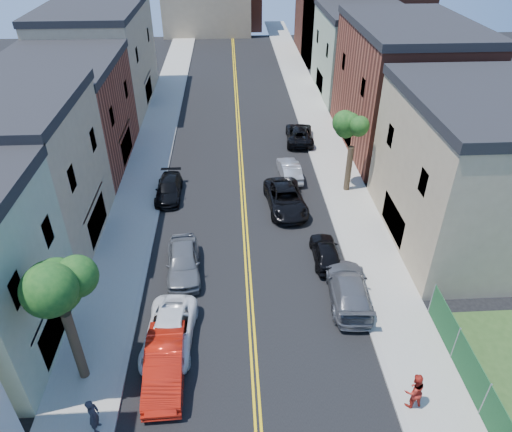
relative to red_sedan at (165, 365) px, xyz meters
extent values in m
cube|color=gray|center=(-3.77, 26.21, -0.74)|extent=(3.20, 100.00, 0.15)
cube|color=gray|center=(12.03, 26.21, -0.74)|extent=(3.20, 100.00, 0.15)
cube|color=gray|center=(-2.02, 26.21, -0.74)|extent=(0.30, 100.00, 0.15)
cube|color=gray|center=(10.28, 26.21, -0.74)|extent=(0.30, 100.00, 0.15)
cube|color=#998466|center=(-9.87, 11.21, 3.69)|extent=(9.00, 10.00, 9.00)
cube|color=brown|center=(-9.87, 22.21, 3.19)|extent=(9.00, 12.00, 8.00)
cube|color=#998466|center=(-9.87, 36.21, 3.94)|extent=(9.00, 16.00, 9.50)
cube|color=#998466|center=(18.13, 10.21, 3.69)|extent=(9.00, 12.00, 9.00)
cube|color=brown|center=(18.13, 24.21, 4.19)|extent=(9.00, 14.00, 10.00)
cube|color=gray|center=(18.13, 38.21, 3.44)|extent=(9.00, 12.00, 8.50)
cube|color=#4C2319|center=(21.63, 54.21, 5.19)|extent=(16.00, 14.00, 12.00)
cylinder|color=#39281C|center=(-3.77, 0.21, 1.32)|extent=(0.44, 0.44, 3.96)
sphere|color=#113E13|center=(-3.77, 0.21, 5.64)|extent=(5.20, 5.20, 5.20)
sphere|color=#113E13|center=(-3.25, -0.18, 6.68)|extent=(3.90, 3.90, 3.90)
sphere|color=#113E13|center=(-4.29, 0.73, 5.12)|extent=(3.64, 3.64, 3.64)
cylinder|color=#39281C|center=(12.03, 16.21, 1.10)|extent=(0.44, 0.44, 3.52)
sphere|color=#113E13|center=(12.03, 16.21, 4.84)|extent=(4.40, 4.40, 4.40)
sphere|color=#113E13|center=(12.47, 15.88, 5.72)|extent=(3.30, 3.30, 3.30)
sphere|color=#113E13|center=(11.59, 16.65, 4.40)|extent=(3.08, 3.08, 3.08)
imported|color=red|center=(0.00, 0.00, 0.00)|extent=(1.86, 4.97, 1.62)
imported|color=white|center=(0.01, 1.97, -0.10)|extent=(2.67, 5.24, 1.42)
imported|color=slate|center=(0.33, 7.38, 0.01)|extent=(2.29, 4.93, 1.63)
imported|color=black|center=(-1.37, 16.16, -0.16)|extent=(1.85, 4.50, 1.30)
imported|color=#53555A|center=(9.55, 4.56, -0.04)|extent=(2.53, 5.47, 1.55)
imported|color=black|center=(8.92, 8.01, -0.14)|extent=(1.60, 3.93, 1.33)
imported|color=#A4A5AB|center=(7.93, 18.55, -0.12)|extent=(1.77, 4.27, 1.38)
imported|color=black|center=(9.63, 25.28, -0.10)|extent=(2.74, 5.27, 1.42)
imported|color=black|center=(7.13, 14.08, -0.04)|extent=(2.98, 5.73, 1.54)
imported|color=#25242C|center=(-2.57, -2.54, 0.24)|extent=(0.45, 0.67, 1.80)
imported|color=#A9231A|center=(10.83, -2.17, 0.28)|extent=(1.03, 0.87, 1.88)
camera|label=1|loc=(3.37, -14.15, 17.64)|focal=32.89mm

